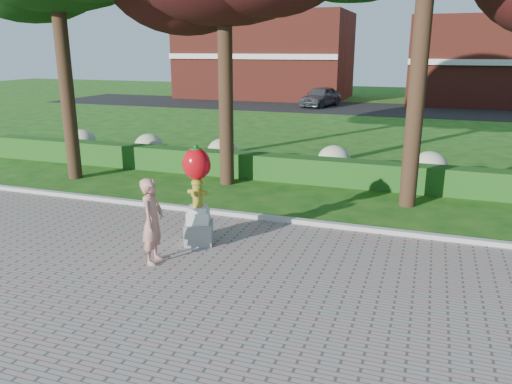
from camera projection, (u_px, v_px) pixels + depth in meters
ground at (204, 268)px, 9.71m from camera, size 100.00×100.00×0.00m
curb at (255, 217)px, 12.41m from camera, size 40.00×0.18×0.15m
lawn_hedge at (297, 169)px, 15.94m from camera, size 24.00×0.70×0.80m
hydrangea_row at (321, 159)px, 16.63m from camera, size 20.10×1.10×0.99m
street at (373, 109)px, 35.09m from camera, size 50.00×8.00×0.02m
building_left at (265, 56)px, 42.74m from camera, size 14.00×8.00×7.00m
building_right at (495, 61)px, 37.11m from camera, size 12.00×8.00×6.40m
hydrant_sculpture at (197, 192)px, 10.53m from camera, size 0.75×0.75×2.16m
woman at (153, 221)px, 9.65m from camera, size 0.51×0.68×1.71m
parked_car at (321, 96)px, 36.32m from camera, size 2.64×4.50×1.44m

